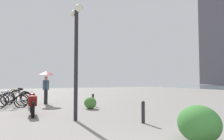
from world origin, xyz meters
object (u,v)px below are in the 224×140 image
motorcycle (32,103)px  bicycle_blue (17,99)px  bicycle_white (12,100)px  bicycle_yellow (17,96)px  bicycle_black (10,101)px  bicycle_orange (18,97)px  lamppost (76,45)px  bicycle_purple (17,96)px  bollard_mid (93,100)px  bollard_near (143,111)px  pedestrian (46,78)px

motorcycle → bicycle_blue: motorcycle is taller
bicycle_white → bicycle_yellow: same height
motorcycle → bicycle_yellow: 6.04m
bicycle_black → bicycle_orange: size_ratio=1.00×
lamppost → bicycle_purple: lamppost is taller
bicycle_blue → bollard_mid: (-2.62, -3.87, 0.01)m
bicycle_white → bollard_near: size_ratio=2.33×
bicycle_orange → bicycle_yellow: 0.80m
lamppost → bicycle_purple: size_ratio=2.38×
bicycle_orange → bollard_mid: bearing=-134.7°
bicycle_white → bicycle_orange: 1.73m
bicycle_white → bicycle_orange: size_ratio=1.00×
pedestrian → bollard_mid: pedestrian is taller
motorcycle → bicycle_black: size_ratio=1.23×
lamppost → bicycle_yellow: size_ratio=2.38×
bollard_near → bicycle_orange: bearing=23.3°
bicycle_orange → bollard_near: 9.50m
lamppost → motorcycle: size_ratio=1.94×
bicycle_blue → bicycle_yellow: 1.95m
lamppost → pedestrian: bearing=2.5°
bicycle_orange → pedestrian: (-1.50, -1.54, 1.24)m
bicycle_white → bicycle_orange: bearing=-10.3°
bicycle_purple → bollard_near: size_ratio=2.33×
bicycle_black → bollard_near: 7.44m
bicycle_blue → bicycle_purple: 2.53m
lamppost → motorcycle: bearing=32.7°
motorcycle → bicycle_blue: 4.11m
bicycle_black → bollard_near: bicycle_black is taller
bicycle_black → bollard_mid: (-1.19, -4.21, 0.01)m
motorcycle → bollard_mid: 3.64m
lamppost → bicycle_black: size_ratio=2.39×
bicycle_black → bicycle_blue: 1.46m
bicycle_white → bicycle_black: bearing=173.4°
bicycle_purple → pedestrian: bearing=-150.8°
bicycle_black → bicycle_purple: 3.97m
bicycle_white → bicycle_purple: same height
lamppost → bollard_mid: size_ratio=5.92×
bicycle_purple → bollard_mid: (-5.15, -3.87, 0.01)m
bicycle_white → lamppost: bearing=-159.3°
bicycle_purple → bollard_near: bicycle_purple is taller
bicycle_orange → bicycle_purple: same height
lamppost → bicycle_orange: lamppost is taller
bollard_near → pedestrian: bearing=17.1°
pedestrian → bollard_near: bearing=-162.9°
lamppost → pedestrian: lamppost is taller
bicycle_black → bicycle_purple: same height
pedestrian → bollard_near: (-7.23, -2.22, -1.20)m
bicycle_black → bicycle_yellow: bearing=-6.5°
bollard_mid → lamppost: bearing=150.3°
motorcycle → pedestrian: (3.72, -1.07, 1.10)m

